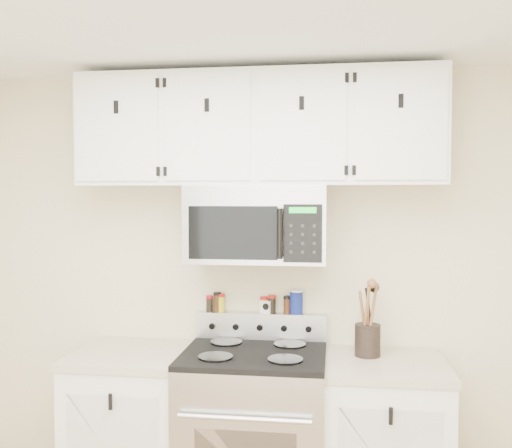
{
  "coord_description": "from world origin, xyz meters",
  "views": [
    {
      "loc": [
        0.42,
        -1.56,
        1.78
      ],
      "look_at": [
        0.01,
        1.45,
        1.63
      ],
      "focal_mm": 40.0,
      "sensor_mm": 36.0,
      "label": 1
    }
  ],
  "objects_px": {
    "utensil_crock": "(368,337)",
    "salt_canister": "(296,302)",
    "range": "(254,436)",
    "microwave": "(257,224)"
  },
  "relations": [
    {
      "from": "range",
      "to": "microwave",
      "type": "distance_m",
      "value": 1.15
    },
    {
      "from": "utensil_crock",
      "to": "range",
      "type": "bearing_deg",
      "value": -170.82
    },
    {
      "from": "microwave",
      "to": "salt_canister",
      "type": "distance_m",
      "value": 0.53
    },
    {
      "from": "utensil_crock",
      "to": "salt_canister",
      "type": "height_order",
      "value": "utensil_crock"
    },
    {
      "from": "microwave",
      "to": "utensil_crock",
      "type": "height_order",
      "value": "microwave"
    },
    {
      "from": "range",
      "to": "microwave",
      "type": "bearing_deg",
      "value": 89.77
    },
    {
      "from": "utensil_crock",
      "to": "salt_canister",
      "type": "relative_size",
      "value": 2.87
    },
    {
      "from": "range",
      "to": "salt_canister",
      "type": "distance_m",
      "value": 0.77
    },
    {
      "from": "utensil_crock",
      "to": "salt_canister",
      "type": "distance_m",
      "value": 0.46
    },
    {
      "from": "range",
      "to": "utensil_crock",
      "type": "height_order",
      "value": "utensil_crock"
    }
  ]
}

